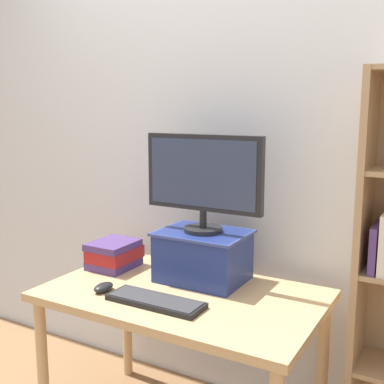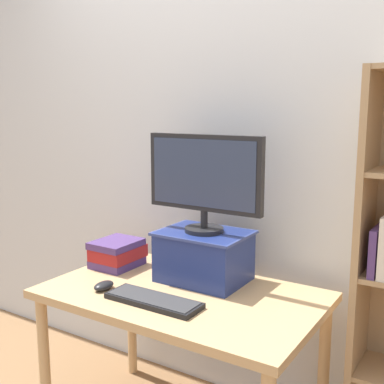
{
  "view_description": "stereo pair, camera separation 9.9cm",
  "coord_description": "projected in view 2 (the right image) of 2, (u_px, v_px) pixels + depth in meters",
  "views": [
    {
      "loc": [
        1.01,
        -1.69,
        1.49
      ],
      "look_at": [
        0.01,
        0.07,
        1.13
      ],
      "focal_mm": 45.0,
      "sensor_mm": 36.0,
      "label": 1
    },
    {
      "loc": [
        1.1,
        -1.64,
        1.49
      ],
      "look_at": [
        0.01,
        0.07,
        1.13
      ],
      "focal_mm": 45.0,
      "sensor_mm": 36.0,
      "label": 2
    }
  ],
  "objects": [
    {
      "name": "back_wall",
      "position": [
        236.0,
        145.0,
        2.38
      ],
      "size": [
        7.0,
        0.08,
        2.6
      ],
      "color": "silver",
      "rests_on": "ground_plane"
    },
    {
      "name": "desk",
      "position": [
        182.0,
        309.0,
        2.09
      ],
      "size": [
        1.19,
        0.72,
        0.7
      ],
      "color": "tan",
      "rests_on": "ground_plane"
    },
    {
      "name": "riser_box",
      "position": [
        204.0,
        255.0,
        2.19
      ],
      "size": [
        0.4,
        0.31,
        0.23
      ],
      "color": "navy",
      "rests_on": "desk"
    },
    {
      "name": "computer_monitor",
      "position": [
        204.0,
        178.0,
        2.13
      ],
      "size": [
        0.56,
        0.18,
        0.44
      ],
      "color": "black",
      "rests_on": "riser_box"
    },
    {
      "name": "keyboard",
      "position": [
        153.0,
        300.0,
        1.95
      ],
      "size": [
        0.41,
        0.14,
        0.02
      ],
      "color": "black",
      "rests_on": "desk"
    },
    {
      "name": "computer_mouse",
      "position": [
        104.0,
        286.0,
        2.1
      ],
      "size": [
        0.06,
        0.1,
        0.04
      ],
      "color": "black",
      "rests_on": "desk"
    },
    {
      "name": "book_stack",
      "position": [
        117.0,
        253.0,
        2.4
      ],
      "size": [
        0.2,
        0.24,
        0.13
      ],
      "color": "#4C336B",
      "rests_on": "desk"
    }
  ]
}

